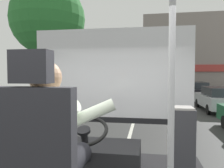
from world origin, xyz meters
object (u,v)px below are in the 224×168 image
object	(u,v)px
bus_driver	(51,141)
handrail_pole	(171,98)
parked_car_silver	(219,99)
fare_box	(183,152)
parked_car_black	(195,90)
steering_console	(94,159)

from	to	relation	value
bus_driver	handrail_pole	bearing A→B (deg)	11.27
bus_driver	parked_car_silver	xyz separation A→B (m)	(4.54, 11.26, -0.94)
handrail_pole	fare_box	size ratio (longest dim) A/B	2.38
bus_driver	parked_car_black	size ratio (longest dim) A/B	0.20
bus_driver	steering_console	bearing A→B (deg)	90.00
parked_car_silver	parked_car_black	xyz separation A→B (m)	(-0.14, 5.24, 0.04)
parked_car_silver	parked_car_black	bearing A→B (deg)	91.53
fare_box	parked_car_black	bearing A→B (deg)	77.64
handrail_pole	parked_car_black	xyz separation A→B (m)	(3.62, 16.35, -1.18)
steering_console	parked_car_black	distance (m)	15.98
fare_box	parked_car_silver	xyz separation A→B (m)	(3.55, 10.35, -0.59)
fare_box	parked_car_silver	distance (m)	10.96
steering_console	handrail_pole	size ratio (longest dim) A/B	0.51
steering_console	handrail_pole	bearing A→B (deg)	-51.62
parked_car_black	fare_box	bearing A→B (deg)	-102.36
bus_driver	handrail_pole	world-z (taller)	handrail_pole
bus_driver	parked_car_silver	size ratio (longest dim) A/B	0.21
fare_box	parked_car_silver	bearing A→B (deg)	71.04
handrail_pole	bus_driver	bearing A→B (deg)	-168.73
steering_console	handrail_pole	xyz separation A→B (m)	(0.78, -0.99, 0.86)
handrail_pole	parked_car_black	size ratio (longest dim) A/B	0.53
parked_car_black	steering_console	bearing A→B (deg)	-105.97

